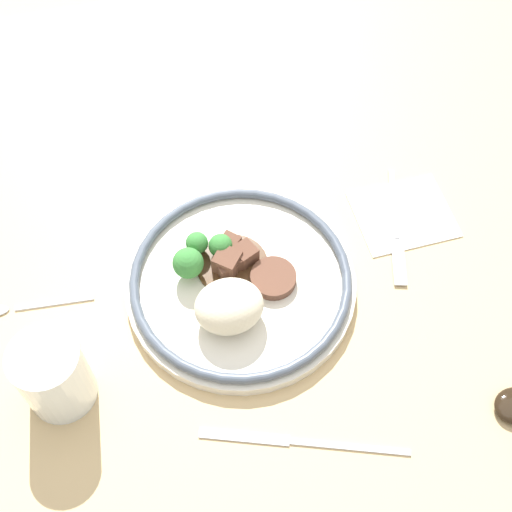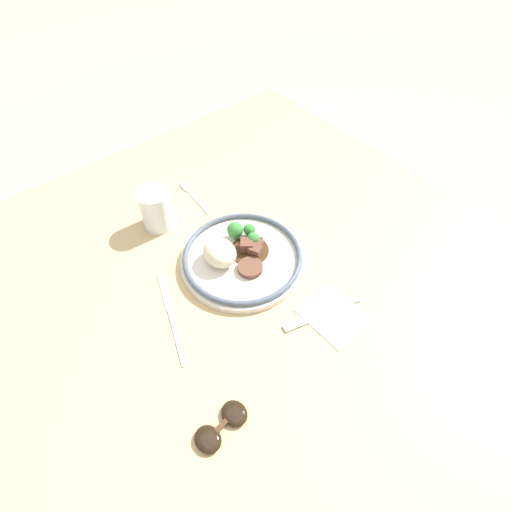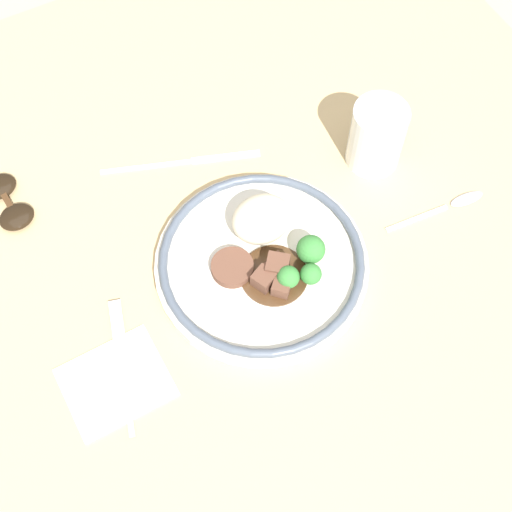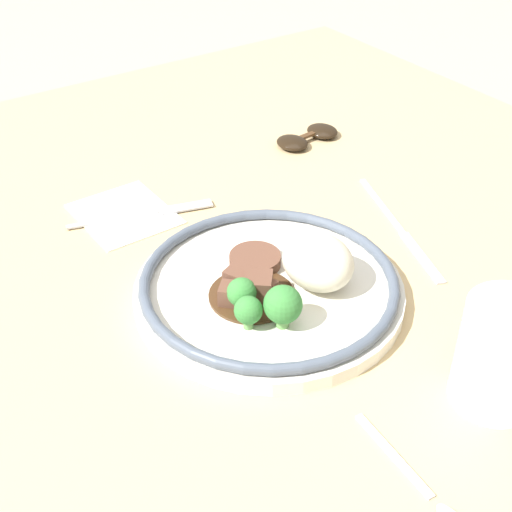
# 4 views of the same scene
# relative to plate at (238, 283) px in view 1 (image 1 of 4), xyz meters

# --- Properties ---
(ground_plane) EXTENTS (8.00, 8.00, 0.00)m
(ground_plane) POSITION_rel_plate_xyz_m (-0.05, 0.01, -0.06)
(ground_plane) COLOR tan
(dining_table) EXTENTS (1.23, 1.19, 0.04)m
(dining_table) POSITION_rel_plate_xyz_m (-0.05, 0.01, -0.04)
(dining_table) COLOR tan
(dining_table) RESTS_ON ground
(napkin) EXTENTS (0.13, 0.11, 0.00)m
(napkin) POSITION_rel_plate_xyz_m (-0.24, -0.06, -0.02)
(napkin) COLOR white
(napkin) RESTS_ON dining_table
(plate) EXTENTS (0.28, 0.28, 0.07)m
(plate) POSITION_rel_plate_xyz_m (0.00, 0.00, 0.00)
(plate) COLOR silver
(plate) RESTS_ON dining_table
(juice_glass) EXTENTS (0.08, 0.08, 0.10)m
(juice_glass) POSITION_rel_plate_xyz_m (0.22, 0.08, 0.03)
(juice_glass) COLOR orange
(juice_glass) RESTS_ON dining_table
(fork) EXTENTS (0.06, 0.18, 0.00)m
(fork) POSITION_rel_plate_xyz_m (-0.22, -0.02, -0.02)
(fork) COLOR #B7B7BC
(fork) RESTS_ON napkin
(knife) EXTENTS (0.22, 0.09, 0.00)m
(knife) POSITION_rel_plate_xyz_m (-0.02, 0.20, -0.02)
(knife) COLOR #B7B7BC
(knife) RESTS_ON dining_table
(spoon) EXTENTS (0.15, 0.02, 0.01)m
(spoon) POSITION_rel_plate_xyz_m (0.28, -0.04, -0.02)
(spoon) COLOR #B7B7BC
(spoon) RESTS_ON dining_table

